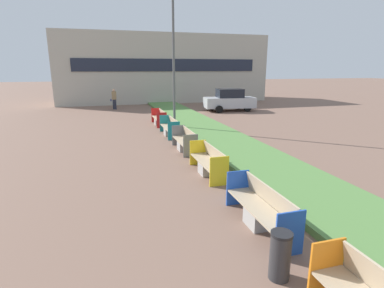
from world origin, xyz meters
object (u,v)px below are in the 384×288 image
litter_bin (280,256)px  street_lamp_post (174,51)px  bench_yellow_frame (209,164)px  pedestrian_walking (114,99)px  bench_grey_frame (185,142)px  bench_blue_frame (261,211)px  parked_car_distant (230,100)px  bench_teal_frame (170,129)px  bench_red_frame (159,119)px

litter_bin → street_lamp_post: (1.17, 13.23, 4.05)m
bench_yellow_frame → pedestrian_walking: (-2.51, 18.00, 0.55)m
litter_bin → bench_grey_frame: bearing=86.2°
bench_grey_frame → litter_bin: bench_grey_frame is taller
bench_blue_frame → bench_grey_frame: size_ratio=1.14×
pedestrian_walking → parked_car_distant: parked_car_distant is taller
bench_blue_frame → litter_bin: (-0.56, -1.69, 0.06)m
bench_teal_frame → street_lamp_post: size_ratio=0.28×
bench_blue_frame → litter_bin: size_ratio=2.77×
litter_bin → parked_car_distant: 20.94m
bench_grey_frame → street_lamp_post: 6.31m
parked_car_distant → pedestrian_walking: bearing=164.8°
bench_blue_frame → bench_grey_frame: 6.81m
street_lamp_post → bench_red_frame: bearing=109.9°
litter_bin → street_lamp_post: size_ratio=0.11×
bench_yellow_frame → litter_bin: bearing=-96.0°
bench_blue_frame → parked_car_distant: parked_car_distant is taller
street_lamp_post → bench_yellow_frame: bearing=-94.4°
bench_yellow_frame → bench_teal_frame: bearing=90.0°
bench_yellow_frame → litter_bin: 5.36m
bench_teal_frame → litter_bin: size_ratio=2.64×
street_lamp_post → pedestrian_walking: size_ratio=4.56×
bench_grey_frame → bench_teal_frame: bearing=90.0°
bench_grey_frame → bench_teal_frame: (0.00, 3.17, 0.01)m
pedestrian_walking → street_lamp_post: bearing=-72.9°
bench_teal_frame → pedestrian_walking: size_ratio=1.28×
bench_yellow_frame → street_lamp_post: 8.93m
litter_bin → parked_car_distant: (7.38, 19.59, 0.47)m
bench_grey_frame → bench_teal_frame: 3.17m
pedestrian_walking → bench_yellow_frame: bearing=-82.1°
bench_yellow_frame → pedestrian_walking: pedestrian_walking is taller
bench_grey_frame → pedestrian_walking: (-2.50, 14.83, 0.55)m
bench_yellow_frame → parked_car_distant: parked_car_distant is taller
bench_teal_frame → pedestrian_walking: pedestrian_walking is taller
bench_yellow_frame → street_lamp_post: bearing=85.6°
litter_bin → street_lamp_post: bearing=84.9°
litter_bin → pedestrian_walking: bearing=94.8°
bench_yellow_frame → litter_bin: size_ratio=2.59×
pedestrian_walking → bench_grey_frame: bearing=-80.4°
bench_grey_frame → pedestrian_walking: size_ratio=1.18×
bench_blue_frame → parked_car_distant: bearing=69.1°
bench_teal_frame → parked_car_distant: (6.82, 7.91, 0.54)m
bench_grey_frame → parked_car_distant: (6.82, 11.09, 0.54)m
bench_red_frame → litter_bin: size_ratio=2.46×
bench_teal_frame → pedestrian_walking: bearing=102.1°
bench_blue_frame → litter_bin: bench_blue_frame is taller
bench_teal_frame → parked_car_distant: parked_car_distant is taller
litter_bin → parked_car_distant: size_ratio=0.20×
bench_grey_frame → parked_car_distant: 13.03m
bench_yellow_frame → parked_car_distant: (6.82, 14.26, 0.54)m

